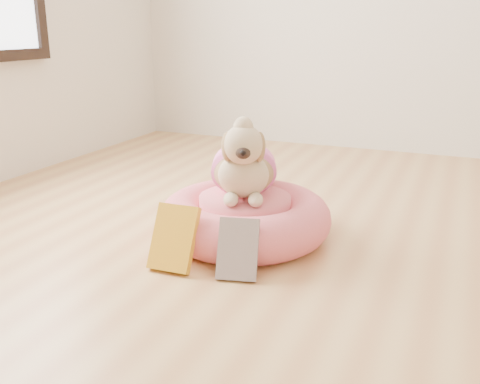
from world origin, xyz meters
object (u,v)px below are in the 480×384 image
at_px(pet_bed, 245,218).
at_px(book_white, 238,249).
at_px(dog, 244,153).
at_px(book_yellow, 174,238).

relative_size(pet_bed, book_white, 3.25).
bearing_deg(dog, book_white, -92.18).
xyz_separation_m(dog, book_yellow, (-0.11, -0.38, -0.24)).
xyz_separation_m(book_yellow, book_white, (0.23, 0.02, -0.01)).
relative_size(book_yellow, book_white, 1.11).
bearing_deg(book_yellow, book_white, 3.46).
bearing_deg(dog, book_yellow, -127.69).
relative_size(dog, book_yellow, 1.95).
distance_m(dog, book_yellow, 0.46).
height_order(pet_bed, dog, dog).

